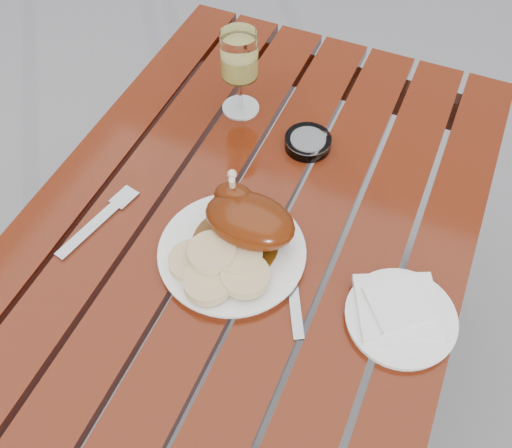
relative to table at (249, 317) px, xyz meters
The scene contains 11 objects.
ground 0.38m from the table, ahead, with size 60.00×60.00×0.00m, color slate.
table is the anchor object (origin of this frame).
dinner_plate 0.39m from the table, 85.44° to the right, with size 0.26×0.26×0.02m, color white.
roast_duck 0.44m from the table, 63.78° to the right, with size 0.18×0.16×0.12m.
bread_dumplings 0.43m from the table, 87.75° to the right, with size 0.18×0.15×0.03m.
wine_glass 0.56m from the table, 116.27° to the left, with size 0.08×0.08×0.19m, color #DED665.
side_plate 0.50m from the table, 14.73° to the right, with size 0.18×0.18×0.01m, color white.
napkin 0.50m from the table, 13.41° to the right, with size 0.13×0.12×0.01m, color white.
ashtray 0.45m from the table, 81.33° to the left, with size 0.10×0.10×0.02m, color #B2B7BC.
fork 0.47m from the table, 155.16° to the right, with size 0.02×0.18×0.01m, color gray.
knife 0.41m from the table, 37.20° to the right, with size 0.02×0.19×0.01m, color gray.
Camera 1 is at (0.27, -0.57, 1.59)m, focal length 40.00 mm.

